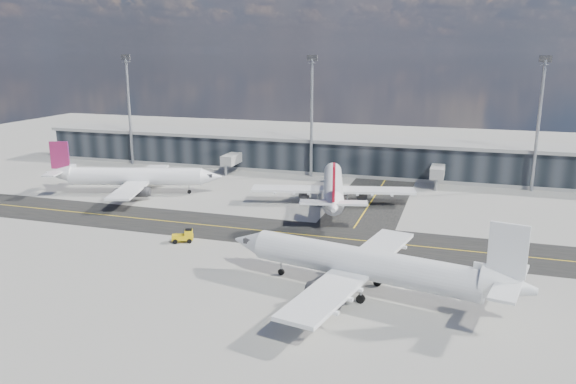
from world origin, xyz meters
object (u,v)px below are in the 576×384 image
(baggage_tug, at_px, (184,236))
(airliner_near, at_px, (367,265))
(airliner_redtail, at_px, (333,187))
(service_van, at_px, (342,189))
(airliner_af, at_px, (133,177))

(baggage_tug, bearing_deg, airliner_near, 47.62)
(airliner_redtail, distance_m, service_van, 10.90)
(airliner_redtail, height_order, baggage_tug, airliner_redtail)
(baggage_tug, height_order, service_van, baggage_tug)
(airliner_af, bearing_deg, service_van, 91.92)
(airliner_redtail, xyz_separation_m, airliner_near, (13.49, -39.36, 0.12))
(airliner_redtail, bearing_deg, service_van, 79.17)
(airliner_near, distance_m, service_van, 51.84)
(airliner_redtail, relative_size, baggage_tug, 10.35)
(airliner_near, height_order, service_van, airliner_near)
(baggage_tug, distance_m, service_van, 42.71)
(airliner_af, bearing_deg, airliner_redtail, 78.37)
(airliner_redtail, height_order, airliner_near, airliner_near)
(service_van, bearing_deg, baggage_tug, -144.96)
(airliner_af, distance_m, service_van, 44.82)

